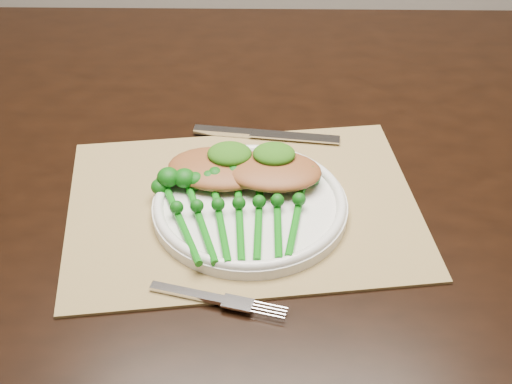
{
  "coord_description": "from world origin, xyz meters",
  "views": [
    {
      "loc": [
        0.03,
        -0.81,
        1.33
      ],
      "look_at": [
        0.0,
        -0.12,
        0.78
      ],
      "focal_mm": 50.0,
      "sensor_mm": 36.0,
      "label": 1
    }
  ],
  "objects_px": {
    "dining_table": "(265,316)",
    "dinner_plate": "(250,205)",
    "placemat": "(243,206)",
    "chicken_fillet_left": "(218,169)",
    "broccolini_bundle": "(240,220)"
  },
  "relations": [
    {
      "from": "placemat",
      "to": "chicken_fillet_left",
      "type": "bearing_deg",
      "value": 122.13
    },
    {
      "from": "dinner_plate",
      "to": "placemat",
      "type": "bearing_deg",
      "value": 128.57
    },
    {
      "from": "placemat",
      "to": "dining_table",
      "type": "bearing_deg",
      "value": 71.27
    },
    {
      "from": "placemat",
      "to": "dinner_plate",
      "type": "xyz_separation_m",
      "value": [
        0.01,
        -0.01,
        0.01
      ]
    },
    {
      "from": "placemat",
      "to": "dinner_plate",
      "type": "relative_size",
      "value": 1.81
    },
    {
      "from": "chicken_fillet_left",
      "to": "dinner_plate",
      "type": "bearing_deg",
      "value": -42.97
    },
    {
      "from": "dining_table",
      "to": "dinner_plate",
      "type": "relative_size",
      "value": 6.66
    },
    {
      "from": "dining_table",
      "to": "placemat",
      "type": "distance_m",
      "value": 0.4
    },
    {
      "from": "placemat",
      "to": "dinner_plate",
      "type": "distance_m",
      "value": 0.02
    },
    {
      "from": "dining_table",
      "to": "broccolini_bundle",
      "type": "xyz_separation_m",
      "value": [
        -0.03,
        -0.2,
        0.4
      ]
    },
    {
      "from": "dining_table",
      "to": "broccolini_bundle",
      "type": "height_order",
      "value": "broccolini_bundle"
    },
    {
      "from": "placemat",
      "to": "chicken_fillet_left",
      "type": "distance_m",
      "value": 0.06
    },
    {
      "from": "dining_table",
      "to": "dinner_plate",
      "type": "xyz_separation_m",
      "value": [
        -0.02,
        -0.16,
        0.39
      ]
    },
    {
      "from": "placemat",
      "to": "broccolini_bundle",
      "type": "relative_size",
      "value": 2.2
    },
    {
      "from": "dining_table",
      "to": "dinner_plate",
      "type": "distance_m",
      "value": 0.42
    }
  ]
}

